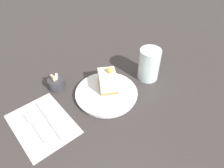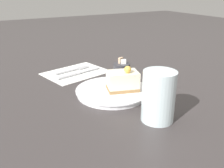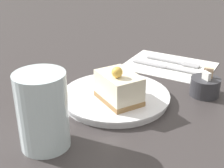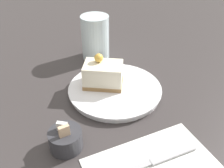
{
  "view_description": "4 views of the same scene",
  "coord_description": "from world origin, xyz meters",
  "px_view_note": "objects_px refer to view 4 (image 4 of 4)",
  "views": [
    {
      "loc": [
        -0.21,
        -0.5,
        0.59
      ],
      "look_at": [
        0.05,
        0.0,
        0.06
      ],
      "focal_mm": 35.0,
      "sensor_mm": 36.0,
      "label": 1
    },
    {
      "loc": [
        0.66,
        -0.34,
        0.32
      ],
      "look_at": [
        0.04,
        0.01,
        0.04
      ],
      "focal_mm": 40.0,
      "sensor_mm": 36.0,
      "label": 2
    },
    {
      "loc": [
        0.47,
        0.41,
        0.32
      ],
      "look_at": [
        0.05,
        0.02,
        0.05
      ],
      "focal_mm": 50.0,
      "sensor_mm": 36.0,
      "label": 3
    },
    {
      "loc": [
        -0.46,
        0.12,
        0.38
      ],
      "look_at": [
        0.02,
        0.03,
        0.04
      ],
      "focal_mm": 40.0,
      "sensor_mm": 36.0,
      "label": 4
    }
  ],
  "objects_px": {
    "plate": "(115,90)",
    "sugar_bowl": "(66,139)",
    "drinking_glass": "(95,37)",
    "knife": "(159,159)",
    "cake_slice": "(103,74)"
  },
  "relations": [
    {
      "from": "plate",
      "to": "sugar_bowl",
      "type": "distance_m",
      "value": 0.2
    },
    {
      "from": "sugar_bowl",
      "to": "drinking_glass",
      "type": "height_order",
      "value": "drinking_glass"
    },
    {
      "from": "knife",
      "to": "drinking_glass",
      "type": "relative_size",
      "value": 1.45
    },
    {
      "from": "plate",
      "to": "drinking_glass",
      "type": "bearing_deg",
      "value": 5.53
    },
    {
      "from": "plate",
      "to": "knife",
      "type": "distance_m",
      "value": 0.22
    },
    {
      "from": "cake_slice",
      "to": "knife",
      "type": "bearing_deg",
      "value": -147.89
    },
    {
      "from": "sugar_bowl",
      "to": "drinking_glass",
      "type": "relative_size",
      "value": 0.49
    },
    {
      "from": "cake_slice",
      "to": "sugar_bowl",
      "type": "height_order",
      "value": "cake_slice"
    },
    {
      "from": "cake_slice",
      "to": "knife",
      "type": "distance_m",
      "value": 0.25
    },
    {
      "from": "cake_slice",
      "to": "drinking_glass",
      "type": "relative_size",
      "value": 0.85
    },
    {
      "from": "plate",
      "to": "drinking_glass",
      "type": "relative_size",
      "value": 1.78
    },
    {
      "from": "plate",
      "to": "knife",
      "type": "height_order",
      "value": "plate"
    },
    {
      "from": "knife",
      "to": "plate",
      "type": "bearing_deg",
      "value": -2.38
    },
    {
      "from": "plate",
      "to": "cake_slice",
      "type": "relative_size",
      "value": 2.1
    },
    {
      "from": "plate",
      "to": "cake_slice",
      "type": "xyz_separation_m",
      "value": [
        0.02,
        0.03,
        0.04
      ]
    }
  ]
}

